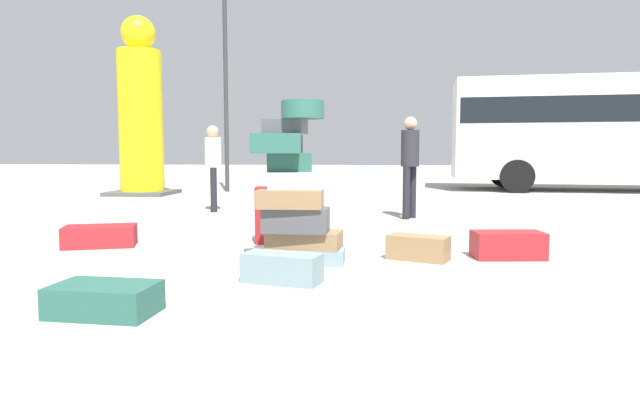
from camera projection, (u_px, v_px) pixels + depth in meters
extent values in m
plane|color=#ADA89E|center=(304.00, 257.00, 5.72)|extent=(80.00, 80.00, 0.00)
cube|color=gray|center=(306.00, 255.00, 5.43)|extent=(0.78, 0.42, 0.15)
cube|color=olive|center=(304.00, 239.00, 5.43)|extent=(0.77, 0.47, 0.17)
cube|color=#4C4C51|center=(296.00, 220.00, 5.33)|extent=(0.65, 0.36, 0.24)
cube|color=olive|center=(290.00, 199.00, 5.27)|extent=(0.63, 0.33, 0.18)
cube|color=beige|center=(294.00, 180.00, 5.38)|extent=(0.57, 0.36, 0.17)
cube|color=#26594C|center=(289.00, 163.00, 5.43)|extent=(0.48, 0.30, 0.19)
cube|color=#26594C|center=(275.00, 143.00, 5.23)|extent=(0.52, 0.34, 0.19)
cube|color=#4C4C51|center=(285.00, 127.00, 5.38)|extent=(0.45, 0.30, 0.15)
cylinder|color=#26594C|center=(303.00, 110.00, 5.28)|extent=(0.42, 0.42, 0.17)
cube|color=maroon|center=(267.00, 215.00, 6.60)|extent=(0.31, 0.34, 0.69)
cube|color=maroon|center=(508.00, 245.00, 5.65)|extent=(0.75, 0.43, 0.28)
cube|color=gray|center=(282.00, 268.00, 4.60)|extent=(0.71, 0.45, 0.25)
cube|color=olive|center=(418.00, 248.00, 5.57)|extent=(0.68, 0.51, 0.25)
cube|color=#26594C|center=(104.00, 299.00, 3.69)|extent=(0.72, 0.47, 0.21)
cube|color=maroon|center=(100.00, 236.00, 6.35)|extent=(0.89, 0.64, 0.25)
cylinder|color=black|center=(214.00, 189.00, 10.18)|extent=(0.12, 0.12, 0.83)
cylinder|color=black|center=(214.00, 190.00, 9.96)|extent=(0.12, 0.12, 0.83)
cylinder|color=white|center=(213.00, 152.00, 10.01)|extent=(0.30, 0.30, 0.55)
sphere|color=tan|center=(213.00, 131.00, 9.97)|extent=(0.22, 0.22, 0.22)
cylinder|color=black|center=(295.00, 190.00, 9.62)|extent=(0.12, 0.12, 0.85)
cylinder|color=black|center=(294.00, 191.00, 9.40)|extent=(0.12, 0.12, 0.85)
cylinder|color=#26262D|center=(294.00, 151.00, 9.45)|extent=(0.30, 0.30, 0.55)
sphere|color=tan|center=(294.00, 129.00, 9.41)|extent=(0.22, 0.22, 0.22)
cylinder|color=black|center=(413.00, 192.00, 9.08)|extent=(0.12, 0.12, 0.87)
cylinder|color=black|center=(406.00, 193.00, 8.91)|extent=(0.12, 0.12, 0.87)
cylinder|color=#26262D|center=(410.00, 148.00, 8.93)|extent=(0.30, 0.30, 0.60)
sphere|color=tan|center=(410.00, 123.00, 8.89)|extent=(0.22, 0.22, 0.22)
cylinder|color=yellow|center=(141.00, 123.00, 13.90)|extent=(1.11, 1.11, 3.68)
sphere|color=yellow|center=(138.00, 33.00, 13.70)|extent=(0.86, 0.86, 0.86)
cube|color=#4C4C4C|center=(143.00, 193.00, 14.06)|extent=(1.55, 1.55, 0.10)
cube|color=silver|center=(624.00, 129.00, 15.15)|extent=(9.52, 3.49, 2.80)
cube|color=black|center=(625.00, 111.00, 15.10)|extent=(9.34, 3.49, 0.70)
cylinder|color=black|center=(504.00, 173.00, 17.06)|extent=(0.92, 0.35, 0.90)
cylinder|color=black|center=(517.00, 176.00, 14.62)|extent=(0.92, 0.35, 0.90)
cylinder|color=#333338|center=(226.00, 72.00, 14.84)|extent=(0.12, 0.12, 6.61)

